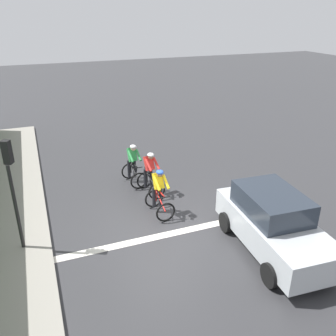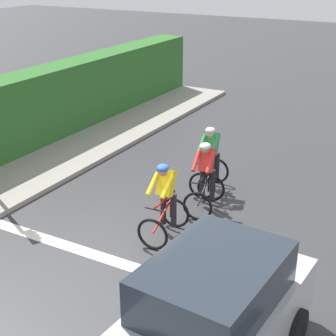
{
  "view_description": "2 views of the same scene",
  "coord_description": "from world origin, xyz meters",
  "px_view_note": "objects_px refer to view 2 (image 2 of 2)",
  "views": [
    {
      "loc": [
        -3.35,
        -9.12,
        6.43
      ],
      "look_at": [
        0.96,
        2.01,
        1.09
      ],
      "focal_mm": 38.29,
      "sensor_mm": 36.0,
      "label": 1
    },
    {
      "loc": [
        4.76,
        -7.23,
        5.42
      ],
      "look_at": [
        -0.36,
        1.97,
        1.03
      ],
      "focal_mm": 54.73,
      "sensor_mm": 36.0,
      "label": 2
    }
  ],
  "objects_px": {
    "cyclist_second": "(206,178)",
    "car_silver": "(206,323)",
    "cyclist_lead": "(210,160)",
    "cyclist_mid": "(165,202)"
  },
  "relations": [
    {
      "from": "cyclist_lead",
      "to": "cyclist_mid",
      "type": "height_order",
      "value": "same"
    },
    {
      "from": "cyclist_second",
      "to": "car_silver",
      "type": "height_order",
      "value": "car_silver"
    },
    {
      "from": "cyclist_second",
      "to": "car_silver",
      "type": "bearing_deg",
      "value": -64.65
    },
    {
      "from": "cyclist_lead",
      "to": "cyclist_second",
      "type": "distance_m",
      "value": 1.1
    },
    {
      "from": "cyclist_lead",
      "to": "car_silver",
      "type": "bearing_deg",
      "value": -65.8
    },
    {
      "from": "cyclist_lead",
      "to": "cyclist_second",
      "type": "height_order",
      "value": "same"
    },
    {
      "from": "cyclist_mid",
      "to": "car_silver",
      "type": "height_order",
      "value": "car_silver"
    },
    {
      "from": "cyclist_mid",
      "to": "car_silver",
      "type": "relative_size",
      "value": 0.39
    },
    {
      "from": "cyclist_lead",
      "to": "cyclist_mid",
      "type": "xyz_separation_m",
      "value": [
        0.16,
        -2.56,
        0.0
      ]
    },
    {
      "from": "cyclist_mid",
      "to": "car_silver",
      "type": "distance_m",
      "value": 3.82
    }
  ]
}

